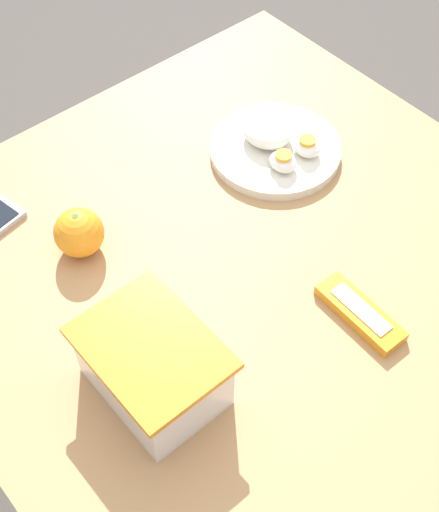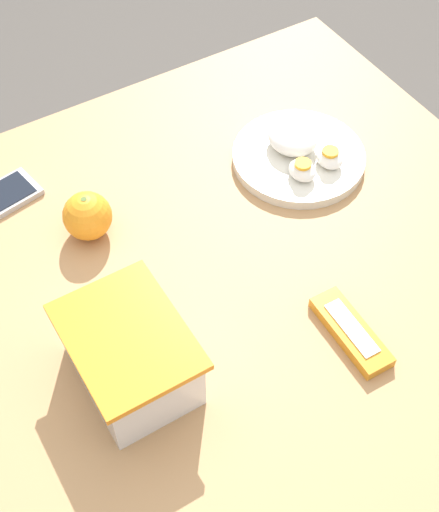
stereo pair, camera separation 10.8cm
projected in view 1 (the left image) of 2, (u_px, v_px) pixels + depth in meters
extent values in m
plane|color=#4C4742|center=(249.00, 454.00, 1.65)|extent=(10.00, 10.00, 0.00)
cube|color=#AD7F51|center=(263.00, 278.00, 1.11)|extent=(1.04, 0.96, 0.03)
cylinder|color=#936C45|center=(255.00, 161.00, 1.77)|extent=(0.06, 0.06, 0.67)
cube|color=white|center=(153.00, 369.00, 0.94)|extent=(0.18, 0.13, 0.10)
cube|color=#CCBC84|center=(154.00, 375.00, 0.95)|extent=(0.16, 0.12, 0.06)
cube|color=orange|center=(150.00, 348.00, 0.90)|extent=(0.19, 0.15, 0.01)
ellipsoid|color=gray|center=(181.00, 388.00, 0.91)|extent=(0.05, 0.04, 0.03)
ellipsoid|color=gray|center=(148.00, 370.00, 0.93)|extent=(0.06, 0.04, 0.03)
ellipsoid|color=gray|center=(122.00, 348.00, 0.95)|extent=(0.06, 0.05, 0.03)
sphere|color=orange|center=(79.00, 233.00, 1.10)|extent=(0.08, 0.08, 0.08)
cylinder|color=#4C662D|center=(75.00, 217.00, 1.07)|extent=(0.01, 0.01, 0.00)
cylinder|color=silver|center=(275.00, 150.00, 1.25)|extent=(0.23, 0.23, 0.02)
ellipsoid|color=white|center=(267.00, 130.00, 1.24)|extent=(0.09, 0.08, 0.04)
ellipsoid|color=white|center=(307.00, 147.00, 1.23)|extent=(0.05, 0.04, 0.03)
cylinder|color=#F4A823|center=(308.00, 140.00, 1.21)|extent=(0.03, 0.03, 0.01)
ellipsoid|color=white|center=(283.00, 162.00, 1.20)|extent=(0.05, 0.04, 0.03)
cylinder|color=#F4A823|center=(284.00, 155.00, 1.19)|extent=(0.03, 0.03, 0.01)
cube|color=orange|center=(360.00, 313.00, 1.04)|extent=(0.15, 0.05, 0.02)
cube|color=white|center=(361.00, 309.00, 1.03)|extent=(0.10, 0.03, 0.00)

